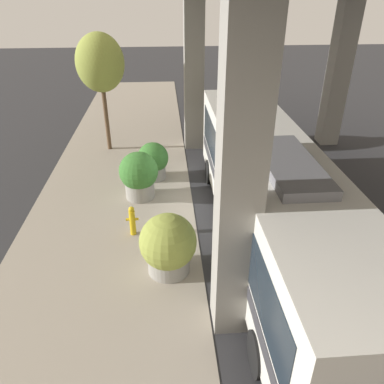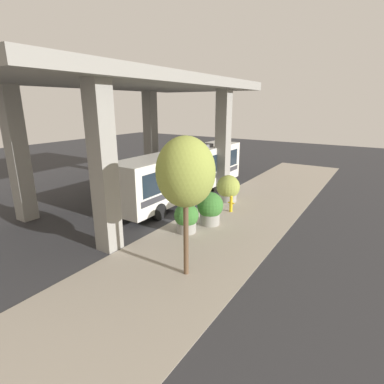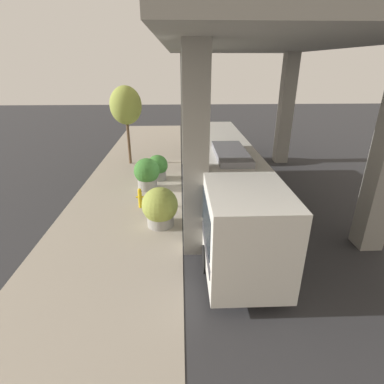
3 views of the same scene
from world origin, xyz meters
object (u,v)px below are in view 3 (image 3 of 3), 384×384
object	(u,v)px
planter_front	(158,167)
street_tree_near	(126,106)
planter_middle	(147,174)
fire_hydrant	(140,198)
planter_back	(160,208)
bus	(225,178)

from	to	relation	value
planter_front	street_tree_near	xyz separation A→B (m)	(-2.27, 3.41, 3.36)
planter_front	planter_middle	distance (m)	1.70
fire_hydrant	planter_back	size ratio (longest dim) A/B	0.58
planter_back	bus	bearing A→B (deg)	15.48
bus	planter_front	xyz separation A→B (m)	(-3.50, 5.15, -1.17)
bus	street_tree_near	xyz separation A→B (m)	(-5.77, 8.55, 2.19)
fire_hydrant	planter_middle	world-z (taller)	planter_middle
bus	fire_hydrant	distance (m)	4.50
bus	street_tree_near	distance (m)	10.54
planter_front	planter_back	size ratio (longest dim) A/B	0.87
planter_back	planter_front	bearing A→B (deg)	94.85
bus	planter_back	bearing A→B (deg)	-164.52
street_tree_near	planter_front	bearing A→B (deg)	-56.34
planter_front	planter_back	world-z (taller)	planter_back
planter_front	street_tree_near	distance (m)	5.30
planter_front	planter_back	bearing A→B (deg)	-85.15
street_tree_near	fire_hydrant	bearing A→B (deg)	-77.72
fire_hydrant	planter_back	world-z (taller)	planter_back
planter_front	planter_back	xyz separation A→B (m)	(0.51, -5.97, 0.11)
bus	planter_middle	distance (m)	5.43
planter_middle	planter_back	world-z (taller)	planter_middle
fire_hydrant	planter_front	size ratio (longest dim) A/B	0.67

